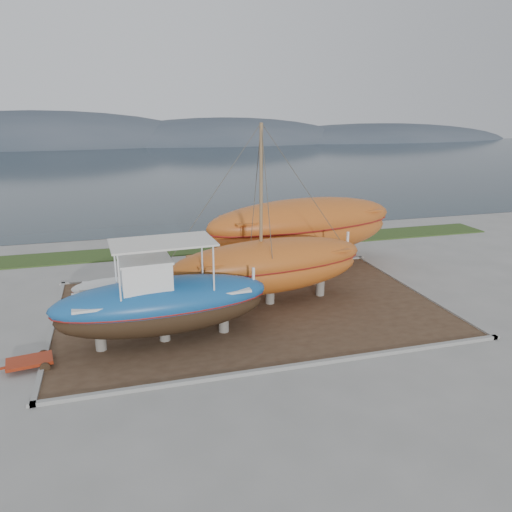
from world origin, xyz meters
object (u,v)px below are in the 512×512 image
object	(u,v)px
blue_caique	(162,292)
orange_sailboat	(271,217)
orange_bare_hull	(303,234)
white_dinghy	(119,292)
red_trailer	(30,364)

from	to	relation	value
blue_caique	orange_sailboat	size ratio (longest dim) A/B	0.90
orange_bare_hull	white_dinghy	bearing A→B (deg)	-171.83
blue_caique	orange_bare_hull	xyz separation A→B (m)	(9.25, 8.10, -0.11)
blue_caique	orange_sailboat	xyz separation A→B (m)	(5.50, 2.75, 2.23)
orange_sailboat	white_dinghy	bearing A→B (deg)	158.87
orange_bare_hull	blue_caique	bearing A→B (deg)	-148.53
orange_sailboat	red_trailer	distance (m)	12.03
orange_bare_hull	red_trailer	bearing A→B (deg)	-157.82
red_trailer	orange_bare_hull	bearing A→B (deg)	22.97
white_dinghy	red_trailer	size ratio (longest dim) A/B	1.83
orange_sailboat	red_trailer	xyz separation A→B (m)	(-10.65, -3.62, -4.26)
white_dinghy	orange_sailboat	bearing A→B (deg)	-10.66
blue_caique	orange_sailboat	bearing A→B (deg)	22.85
white_dinghy	red_trailer	distance (m)	6.44
blue_caique	white_dinghy	size ratio (longest dim) A/B	1.99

